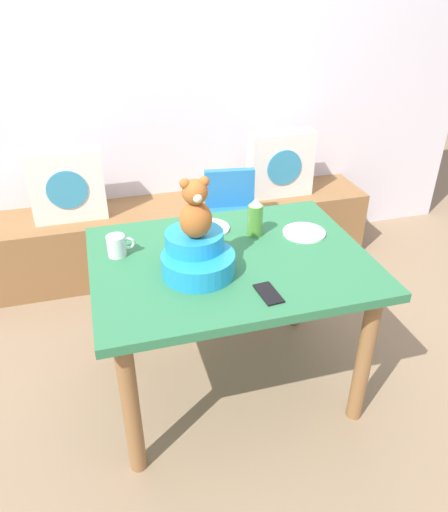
{
  "coord_description": "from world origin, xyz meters",
  "views": [
    {
      "loc": [
        -0.51,
        -1.72,
        1.82
      ],
      "look_at": [
        0.0,
        0.1,
        0.69
      ],
      "focal_mm": 33.98,
      "sensor_mm": 36.0,
      "label": 1
    }
  ],
  "objects_px": {
    "pillow_floral_right": "(280,164)",
    "infant_seat_teal": "(197,256)",
    "dinner_plate_far": "(304,233)",
    "pillow_floral_left": "(67,186)",
    "highchair": "(232,220)",
    "coffee_mug": "(117,246)",
    "dining_table": "(230,279)",
    "dinner_plate_near": "(209,228)",
    "cell_phone": "(268,293)",
    "ketchup_bottle": "(255,218)",
    "teddy_bear": "(196,210)"
  },
  "relations": [
    {
      "from": "dinner_plate_far",
      "to": "dining_table",
      "type": "bearing_deg",
      "value": -163.92
    },
    {
      "from": "cell_phone",
      "to": "dinner_plate_near",
      "type": "bearing_deg",
      "value": 93.68
    },
    {
      "from": "pillow_floral_left",
      "to": "highchair",
      "type": "xyz_separation_m",
      "value": [
        0.93,
        -0.42,
        -0.16
      ]
    },
    {
      "from": "highchair",
      "to": "dinner_plate_near",
      "type": "bearing_deg",
      "value": -118.72
    },
    {
      "from": "pillow_floral_left",
      "to": "teddy_bear",
      "type": "relative_size",
      "value": 1.76
    },
    {
      "from": "dining_table",
      "to": "infant_seat_teal",
      "type": "relative_size",
      "value": 3.61
    },
    {
      "from": "pillow_floral_left",
      "to": "infant_seat_teal",
      "type": "bearing_deg",
      "value": -67.13
    },
    {
      "from": "infant_seat_teal",
      "to": "highchair",
      "type": "bearing_deg",
      "value": 64.25
    },
    {
      "from": "pillow_floral_left",
      "to": "pillow_floral_right",
      "type": "distance_m",
      "value": 1.39
    },
    {
      "from": "cell_phone",
      "to": "infant_seat_teal",
      "type": "bearing_deg",
      "value": 128.32
    },
    {
      "from": "ketchup_bottle",
      "to": "cell_phone",
      "type": "distance_m",
      "value": 0.49
    },
    {
      "from": "infant_seat_teal",
      "to": "pillow_floral_right",
      "type": "bearing_deg",
      "value": 55.38
    },
    {
      "from": "dining_table",
      "to": "infant_seat_teal",
      "type": "distance_m",
      "value": 0.25
    },
    {
      "from": "dining_table",
      "to": "pillow_floral_right",
      "type": "bearing_deg",
      "value": 59.33
    },
    {
      "from": "pillow_floral_left",
      "to": "dinner_plate_near",
      "type": "height_order",
      "value": "pillow_floral_left"
    },
    {
      "from": "pillow_floral_left",
      "to": "infant_seat_teal",
      "type": "height_order",
      "value": "same"
    },
    {
      "from": "dinner_plate_near",
      "to": "pillow_floral_left",
      "type": "bearing_deg",
      "value": 126.24
    },
    {
      "from": "pillow_floral_right",
      "to": "dinner_plate_far",
      "type": "xyz_separation_m",
      "value": [
        -0.3,
        -1.07,
        0.07
      ]
    },
    {
      "from": "ketchup_bottle",
      "to": "dinner_plate_near",
      "type": "relative_size",
      "value": 0.92
    },
    {
      "from": "coffee_mug",
      "to": "dinner_plate_far",
      "type": "relative_size",
      "value": 0.6
    },
    {
      "from": "dining_table",
      "to": "dinner_plate_near",
      "type": "relative_size",
      "value": 5.95
    },
    {
      "from": "pillow_floral_left",
      "to": "infant_seat_teal",
      "type": "distance_m",
      "value": 1.36
    },
    {
      "from": "pillow_floral_right",
      "to": "dinner_plate_far",
      "type": "relative_size",
      "value": 2.2
    },
    {
      "from": "dinner_plate_far",
      "to": "coffee_mug",
      "type": "bearing_deg",
      "value": 177.59
    },
    {
      "from": "infant_seat_teal",
      "to": "pillow_floral_left",
      "type": "bearing_deg",
      "value": 112.87
    },
    {
      "from": "pillow_floral_left",
      "to": "dinner_plate_far",
      "type": "xyz_separation_m",
      "value": [
        1.08,
        -1.07,
        0.07
      ]
    },
    {
      "from": "highchair",
      "to": "cell_phone",
      "type": "distance_m",
      "value": 1.11
    },
    {
      "from": "coffee_mug",
      "to": "dinner_plate_far",
      "type": "distance_m",
      "value": 0.86
    },
    {
      "from": "coffee_mug",
      "to": "pillow_floral_left",
      "type": "bearing_deg",
      "value": 102.17
    },
    {
      "from": "pillow_floral_right",
      "to": "infant_seat_teal",
      "type": "distance_m",
      "value": 1.52
    },
    {
      "from": "pillow_floral_left",
      "to": "pillow_floral_right",
      "type": "height_order",
      "value": "same"
    },
    {
      "from": "highchair",
      "to": "ketchup_bottle",
      "type": "height_order",
      "value": "ketchup_bottle"
    },
    {
      "from": "pillow_floral_left",
      "to": "ketchup_bottle",
      "type": "distance_m",
      "value": 1.33
    },
    {
      "from": "coffee_mug",
      "to": "dinner_plate_far",
      "type": "bearing_deg",
      "value": -2.41
    },
    {
      "from": "cell_phone",
      "to": "pillow_floral_right",
      "type": "bearing_deg",
      "value": 61.74
    },
    {
      "from": "ketchup_bottle",
      "to": "coffee_mug",
      "type": "relative_size",
      "value": 1.54
    },
    {
      "from": "ketchup_bottle",
      "to": "highchair",
      "type": "bearing_deg",
      "value": 83.19
    },
    {
      "from": "pillow_floral_left",
      "to": "ketchup_bottle",
      "type": "height_order",
      "value": "ketchup_bottle"
    },
    {
      "from": "highchair",
      "to": "coffee_mug",
      "type": "bearing_deg",
      "value": -138.92
    },
    {
      "from": "dining_table",
      "to": "teddy_bear",
      "type": "relative_size",
      "value": 4.76
    },
    {
      "from": "infant_seat_teal",
      "to": "teddy_bear",
      "type": "bearing_deg",
      "value": -90.0
    },
    {
      "from": "teddy_bear",
      "to": "ketchup_bottle",
      "type": "relative_size",
      "value": 1.35
    },
    {
      "from": "infant_seat_teal",
      "to": "dinner_plate_far",
      "type": "height_order",
      "value": "infant_seat_teal"
    },
    {
      "from": "infant_seat_teal",
      "to": "dinner_plate_far",
      "type": "relative_size",
      "value": 1.65
    },
    {
      "from": "pillow_floral_left",
      "to": "cell_phone",
      "type": "height_order",
      "value": "pillow_floral_left"
    },
    {
      "from": "pillow_floral_right",
      "to": "infant_seat_teal",
      "type": "height_order",
      "value": "same"
    },
    {
      "from": "pillow_floral_right",
      "to": "teddy_bear",
      "type": "relative_size",
      "value": 1.76
    },
    {
      "from": "dining_table",
      "to": "dinner_plate_near",
      "type": "xyz_separation_m",
      "value": [
        -0.03,
        0.28,
        0.12
      ]
    },
    {
      "from": "dining_table",
      "to": "ketchup_bottle",
      "type": "bearing_deg",
      "value": 45.14
    },
    {
      "from": "highchair",
      "to": "pillow_floral_left",
      "type": "bearing_deg",
      "value": 155.85
    }
  ]
}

